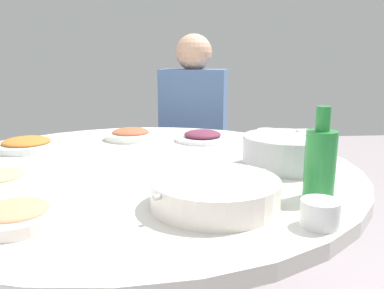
{
  "coord_description": "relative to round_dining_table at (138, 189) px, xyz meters",
  "views": [
    {
      "loc": [
        0.07,
        -1.18,
        1.07
      ],
      "look_at": [
        0.16,
        -0.11,
        0.83
      ],
      "focal_mm": 36.84,
      "sensor_mm": 36.0,
      "label": 1
    }
  ],
  "objects": [
    {
      "name": "dish_stirfry",
      "position": [
        -0.05,
        0.4,
        0.1
      ],
      "size": [
        0.21,
        0.21,
        0.05
      ],
      "color": "white",
      "rests_on": "round_dining_table"
    },
    {
      "name": "dish_tofu_braise",
      "position": [
        -0.41,
        0.25,
        0.1
      ],
      "size": [
        0.23,
        0.23,
        0.04
      ],
      "color": "white",
      "rests_on": "round_dining_table"
    },
    {
      "name": "rice_bowl",
      "position": [
        0.45,
        -0.06,
        0.13
      ],
      "size": [
        0.27,
        0.27,
        0.1
      ],
      "color": "#B2B5BA",
      "rests_on": "round_dining_table"
    },
    {
      "name": "tea_cup_near",
      "position": [
        0.46,
        0.19,
        0.11
      ],
      "size": [
        0.08,
        0.08,
        0.07
      ],
      "primitive_type": "cylinder",
      "color": "white",
      "rests_on": "round_dining_table"
    },
    {
      "name": "tea_cup_far",
      "position": [
        0.38,
        -0.49,
        0.1
      ],
      "size": [
        0.08,
        0.08,
        0.05
      ],
      "primitive_type": "cylinder",
      "color": "white",
      "rests_on": "round_dining_table"
    },
    {
      "name": "round_dining_table",
      "position": [
        0.0,
        0.0,
        0.0
      ],
      "size": [
        1.33,
        1.33,
        0.74
      ],
      "color": "#99999E",
      "rests_on": "ground"
    },
    {
      "name": "dish_eggplant",
      "position": [
        0.24,
        0.34,
        0.09
      ],
      "size": [
        0.22,
        0.22,
        0.04
      ],
      "color": "white",
      "rests_on": "round_dining_table"
    },
    {
      "name": "green_bottle",
      "position": [
        0.44,
        -0.33,
        0.16
      ],
      "size": [
        0.07,
        0.07,
        0.22
      ],
      "color": "#28883A",
      "rests_on": "round_dining_table"
    },
    {
      "name": "soup_bowl",
      "position": [
        0.19,
        -0.36,
        0.11
      ],
      "size": [
        0.29,
        0.29,
        0.06
      ],
      "color": "white",
      "rests_on": "round_dining_table"
    },
    {
      "name": "dish_shrimp",
      "position": [
        -0.22,
        -0.42,
        0.09
      ],
      "size": [
        0.19,
        0.19,
        0.04
      ],
      "color": "silver",
      "rests_on": "round_dining_table"
    },
    {
      "name": "stool_for_diner_left",
      "position": [
        0.25,
        0.91,
        -0.45
      ],
      "size": [
        0.3,
        0.3,
        0.43
      ],
      "primitive_type": "cylinder",
      "color": "brown",
      "rests_on": "ground"
    },
    {
      "name": "diner_left",
      "position": [
        0.25,
        0.91,
        0.08
      ],
      "size": [
        0.4,
        0.41,
        0.76
      ],
      "color": "#2D333D",
      "rests_on": "stool_for_diner_left"
    }
  ]
}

